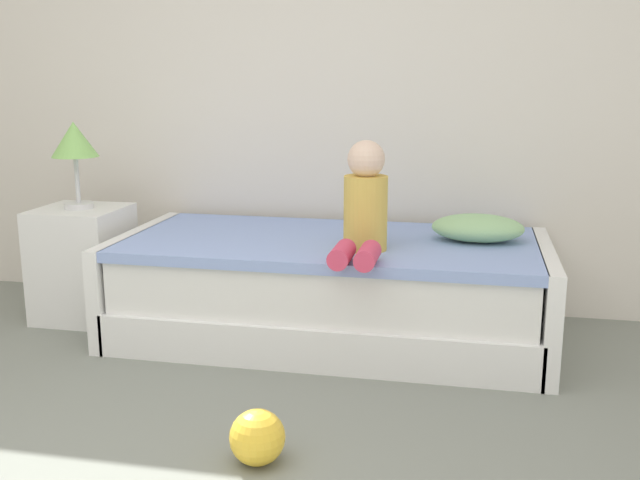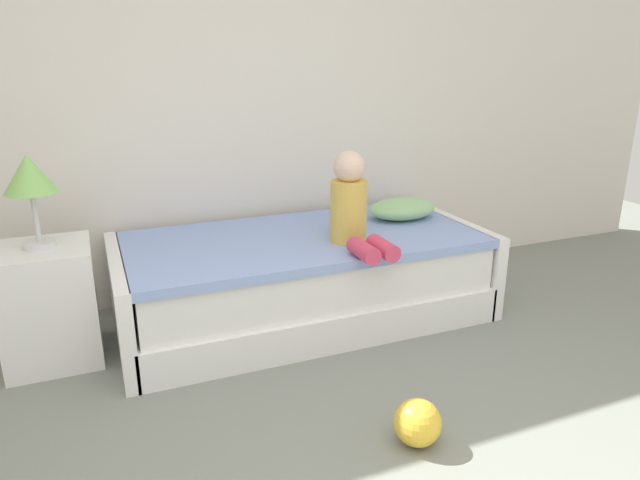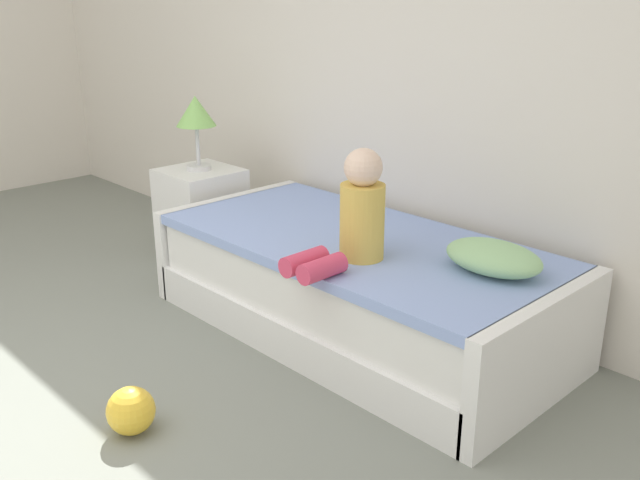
% 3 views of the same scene
% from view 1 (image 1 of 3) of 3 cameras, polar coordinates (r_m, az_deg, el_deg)
% --- Properties ---
extents(wall_rear, '(7.20, 0.10, 2.90)m').
position_cam_1_polar(wall_rear, '(4.19, -3.14, 14.96)').
color(wall_rear, silver).
rests_on(wall_rear, ground).
extents(bed, '(2.11, 1.00, 0.50)m').
position_cam_1_polar(bed, '(3.66, 0.81, -3.80)').
color(bed, white).
rests_on(bed, ground).
extents(nightstand, '(0.44, 0.44, 0.60)m').
position_cam_1_polar(nightstand, '(4.12, -17.89, -1.73)').
color(nightstand, white).
rests_on(nightstand, ground).
extents(table_lamp, '(0.24, 0.24, 0.45)m').
position_cam_1_polar(table_lamp, '(4.02, -18.51, 7.09)').
color(table_lamp, silver).
rests_on(table_lamp, nightstand).
extents(child_figure, '(0.20, 0.51, 0.50)m').
position_cam_1_polar(child_figure, '(3.30, 3.44, 2.55)').
color(child_figure, gold).
rests_on(child_figure, bed).
extents(pillow, '(0.44, 0.30, 0.13)m').
position_cam_1_polar(pillow, '(3.62, 12.14, 0.93)').
color(pillow, '#99CC8C').
rests_on(pillow, bed).
extents(toy_ball, '(0.19, 0.19, 0.19)m').
position_cam_1_polar(toy_ball, '(2.57, -4.89, -15.01)').
color(toy_ball, yellow).
rests_on(toy_ball, ground).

